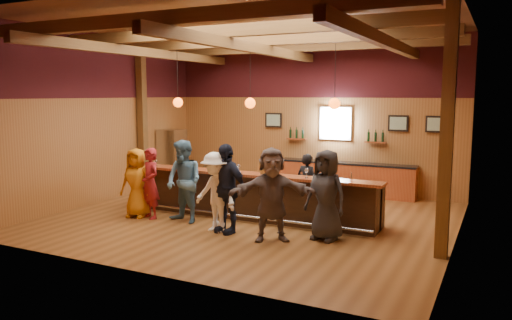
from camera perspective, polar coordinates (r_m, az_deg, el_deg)
The scene contains 27 objects.
room at distance 11.52m, azimuth -0.54°, elevation 9.08°, with size 9.04×9.00×4.52m.
bar_counter at distance 11.84m, azimuth -0.25°, elevation -4.07°, with size 6.30×1.07×1.11m.
back_bar_cabinet at distance 14.70m, azimuth 10.18°, elevation -2.08°, with size 4.00×0.52×0.95m.
window at distance 14.86m, azimuth 9.08°, elevation 4.16°, with size 0.95×0.09×0.95m.
framed_pictures at distance 14.61m, azimuth 12.33°, elevation 4.22°, with size 5.35×0.05×0.45m.
wine_shelves at distance 14.82m, azimuth 8.97°, elevation 2.49°, with size 3.00×0.18×0.30m.
pendant_lights at distance 11.47m, azimuth -0.67°, elevation 6.56°, with size 4.24×0.24×1.37m.
stainless_fridge at distance 15.97m, azimuth -9.55°, elevation 0.23°, with size 0.70×0.70×1.80m, color silver.
customer_orange at distance 12.15m, azimuth -13.48°, elevation -2.55°, with size 0.80×0.52×1.64m, color #C57312.
customer_redvest at distance 11.93m, azimuth -11.99°, elevation -2.63°, with size 0.61×0.40×1.66m, color maroon.
customer_denim at distance 11.39m, azimuth -8.23°, elevation -2.46°, with size 0.92×0.71×1.88m, color teal.
customer_white at distance 10.57m, azimuth -4.64°, elevation -3.69°, with size 1.10×0.63×1.70m, color white.
customer_navy at distance 10.47m, azimuth -3.46°, elevation -3.26°, with size 1.11×0.46×1.89m, color black.
customer_brown at distance 9.89m, azimuth 1.81°, elevation -3.95°, with size 1.73×0.55×1.87m, color #5B4D49.
customer_dark at distance 10.04m, azimuth 8.00°, elevation -3.99°, with size 0.89×0.58×1.82m, color #28272A.
bartender at distance 12.11m, azimuth 5.86°, elevation -2.76°, with size 0.54×0.36×1.49m, color black.
ice_bucket at distance 11.28m, azimuth 1.03°, elevation -0.96°, with size 0.23×0.23×0.25m, color brown.
bottle_a at distance 11.35m, azimuth 0.99°, elevation -0.92°, with size 0.07×0.07×0.32m.
bottle_b at distance 11.29m, azimuth 2.21°, elevation -0.90°, with size 0.08×0.08×0.35m.
glass_a at distance 12.74m, azimuth -11.33°, elevation -0.17°, with size 0.07×0.07×0.16m.
glass_b at distance 12.32m, azimuth -8.56°, elevation -0.38°, with size 0.07×0.07×0.16m.
glass_c at distance 12.26m, azimuth -7.58°, elevation -0.30°, with size 0.08×0.08×0.19m.
glass_d at distance 11.92m, azimuth -5.26°, elevation -0.53°, with size 0.08×0.08×0.18m.
glass_e at distance 11.55m, azimuth -2.00°, elevation -0.73°, with size 0.08×0.08×0.19m.
glass_f at distance 11.11m, azimuth 2.15°, elevation -1.05°, with size 0.08×0.08×0.19m.
glass_g at distance 10.83m, azimuth 5.79°, elevation -1.28°, with size 0.09×0.09×0.20m.
glass_h at distance 10.72m, azimuth 7.78°, elevation -1.43°, with size 0.08×0.08×0.19m.
Camera 1 is at (5.22, -10.21, 2.91)m, focal length 35.00 mm.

